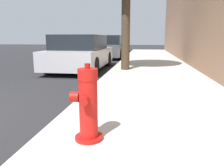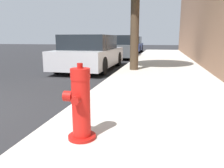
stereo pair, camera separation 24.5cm
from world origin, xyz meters
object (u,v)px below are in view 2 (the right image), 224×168
at_px(fire_hydrant, 81,105).
at_px(parked_car_mid, 121,47).
at_px(parked_car_near, 91,53).
at_px(parked_car_far, 131,45).

bearing_deg(fire_hydrant, parked_car_mid, 98.09).
height_order(fire_hydrant, parked_car_mid, parked_car_mid).
distance_m(parked_car_near, parked_car_far, 11.46).
bearing_deg(parked_car_far, parked_car_near, -90.44).
distance_m(parked_car_mid, parked_car_far, 5.90).
xyz_separation_m(parked_car_near, parked_car_mid, (0.24, 5.56, 0.02)).
bearing_deg(parked_car_near, parked_car_far, 89.56).
distance_m(fire_hydrant, parked_car_near, 6.52).
bearing_deg(parked_car_mid, fire_hydrant, -81.91).
distance_m(fire_hydrant, parked_car_far, 17.78).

